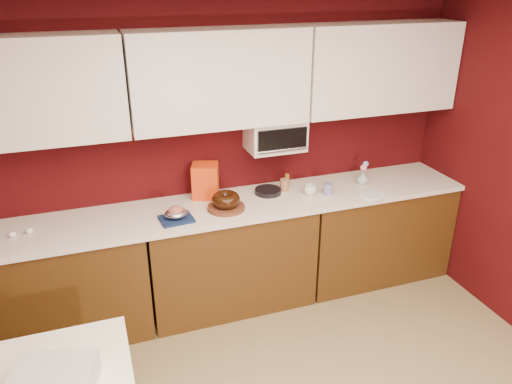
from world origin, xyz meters
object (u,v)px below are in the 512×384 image
object	(u,v)px
bundt_cake	(226,200)
foil_ham_nest	(176,213)
coffee_mug	(310,189)
blue_jar	(328,189)
flower_vase	(363,177)
newspaper_stack	(52,384)
toaster_oven	(275,134)
pandoro_box	(205,181)

from	to	relation	value
bundt_cake	foil_ham_nest	distance (m)	0.40
coffee_mug	blue_jar	world-z (taller)	coffee_mug
flower_vase	newspaper_stack	size ratio (longest dim) A/B	0.32
toaster_oven	bundt_cake	world-z (taller)	toaster_oven
toaster_oven	newspaper_stack	world-z (taller)	toaster_oven
blue_jar	newspaper_stack	distance (m)	2.49
pandoro_box	toaster_oven	bearing A→B (deg)	14.46
bundt_cake	coffee_mug	xyz separation A→B (m)	(0.72, 0.04, -0.03)
toaster_oven	pandoro_box	world-z (taller)	toaster_oven
coffee_mug	newspaper_stack	distance (m)	2.40
bundt_cake	blue_jar	distance (m)	0.86
bundt_cake	pandoro_box	world-z (taller)	pandoro_box
toaster_oven	flower_vase	world-z (taller)	toaster_oven
pandoro_box	blue_jar	xyz separation A→B (m)	(0.95, -0.28, -0.09)
foil_ham_nest	coffee_mug	size ratio (longest dim) A/B	1.81
foil_ham_nest	pandoro_box	distance (m)	0.46
coffee_mug	foil_ham_nest	bearing A→B (deg)	-174.89
toaster_oven	bundt_cake	distance (m)	0.67
foil_ham_nest	flower_vase	bearing A→B (deg)	5.42
toaster_oven	bundt_cake	bearing A→B (deg)	-153.81
foil_ham_nest	newspaper_stack	world-z (taller)	foil_ham_nest
bundt_cake	flower_vase	world-z (taller)	bundt_cake
coffee_mug	newspaper_stack	world-z (taller)	coffee_mug
bundt_cake	foil_ham_nest	world-z (taller)	bundt_cake
pandoro_box	newspaper_stack	xyz separation A→B (m)	(-1.14, -1.63, -0.22)
newspaper_stack	toaster_oven	bearing A→B (deg)	42.89
flower_vase	toaster_oven	bearing A→B (deg)	169.34
foil_ham_nest	newspaper_stack	xyz separation A→B (m)	(-0.83, -1.29, -0.14)
pandoro_box	blue_jar	bearing A→B (deg)	2.16
bundt_cake	newspaper_stack	size ratio (longest dim) A/B	0.58
bundt_cake	pandoro_box	distance (m)	0.30
bundt_cake	pandoro_box	xyz separation A→B (m)	(-0.09, 0.28, 0.06)
blue_jar	newspaper_stack	world-z (taller)	blue_jar
foil_ham_nest	pandoro_box	size ratio (longest dim) A/B	0.62
flower_vase	pandoro_box	bearing A→B (deg)	172.18
newspaper_stack	pandoro_box	bearing A→B (deg)	55.07
foil_ham_nest	blue_jar	xyz separation A→B (m)	(1.25, 0.06, -0.01)
bundt_cake	blue_jar	xyz separation A→B (m)	(0.86, 0.00, -0.03)
bundt_cake	coffee_mug	world-z (taller)	bundt_cake
flower_vase	newspaper_stack	world-z (taller)	flower_vase
foil_ham_nest	pandoro_box	xyz separation A→B (m)	(0.31, 0.34, 0.08)
blue_jar	newspaper_stack	size ratio (longest dim) A/B	0.25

